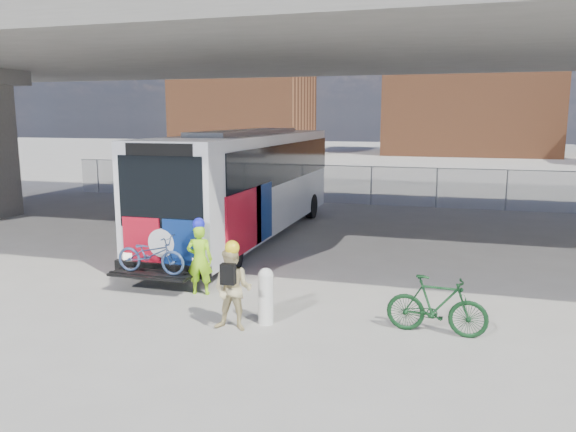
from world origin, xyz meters
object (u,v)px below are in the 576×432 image
at_px(cyclist_hivis, 200,258).
at_px(cyclist_tan, 233,288).
at_px(bus, 249,177).
at_px(bollard, 266,294).
at_px(bike_parked, 437,305).

xyz_separation_m(cyclist_hivis, cyclist_tan, (1.60, -1.89, -0.03)).
bearing_deg(cyclist_hivis, bus, -92.80).
bearing_deg(bollard, bike_parked, 6.90).
bearing_deg(bus, bollard, -67.22).
bearing_deg(cyclist_tan, bus, 104.84).
bearing_deg(bollard, bus, 112.78).
bearing_deg(cyclist_hivis, bike_parked, 156.75).
relative_size(bollard, bike_parked, 0.61).
bearing_deg(bollard, cyclist_tan, -134.96).
bearing_deg(bus, cyclist_hivis, -79.84).
distance_m(bollard, cyclist_hivis, 2.53).
relative_size(bollard, cyclist_tan, 0.65).
xyz_separation_m(cyclist_tan, bike_parked, (3.82, 0.91, -0.27)).
height_order(bus, cyclist_hivis, bus).
bearing_deg(bus, cyclist_tan, -71.59).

